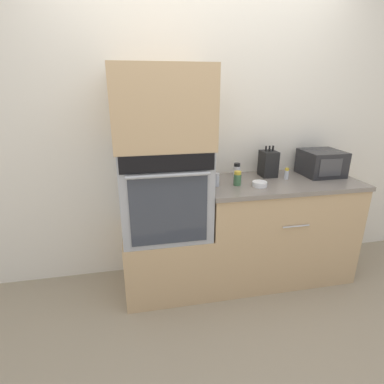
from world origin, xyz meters
The scene contains 13 objects.
ground_plane centered at (0.00, 0.00, 0.00)m, with size 12.00×12.00×0.00m, color gray.
wall_back centered at (0.00, 0.63, 1.25)m, with size 8.00×0.05×2.50m.
oven_cabinet_base centered at (-0.34, 0.30, 0.27)m, with size 0.68×0.60×0.53m.
wall_oven centered at (-0.34, 0.30, 0.88)m, with size 0.66×0.64×0.68m.
oven_cabinet_upper centered at (-0.34, 0.30, 1.50)m, with size 0.68×0.60×0.56m.
counter_unit centered at (0.64, 0.30, 0.45)m, with size 1.29×0.63×0.90m.
microwave centered at (1.05, 0.38, 1.00)m, with size 0.33×0.32×0.22m.
knife_block centered at (0.58, 0.44, 1.01)m, with size 0.13×0.15×0.26m.
bowl centered at (0.40, 0.19, 0.91)m, with size 0.12×0.12×0.04m.
condiment_jar_near centered at (0.24, 0.25, 0.95)m, with size 0.06×0.06×0.11m.
condiment_jar_mid centered at (0.70, 0.33, 0.94)m, with size 0.04×0.04×0.09m.
condiment_jar_far centered at (0.31, 0.47, 0.95)m, with size 0.06×0.06×0.12m.
condiment_jar_back centered at (0.07, 0.26, 0.95)m, with size 0.04×0.04×0.10m.
Camera 1 is at (-0.56, -1.89, 1.64)m, focal length 28.00 mm.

